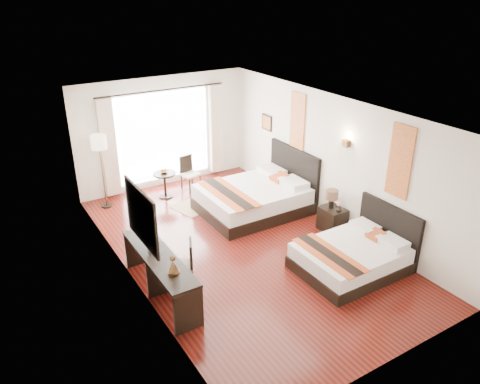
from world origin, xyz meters
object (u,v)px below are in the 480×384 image
nightstand (332,219)px  vase (339,210)px  desk_chair (183,273)px  bed_near (354,255)px  floor_lamp (99,147)px  fruit_bowl (164,172)px  console_desk (160,275)px  side_table (165,185)px  television (146,229)px  window_chair (190,179)px  table_lamp (332,196)px  bed_far (256,197)px

nightstand → vase: (-0.02, -0.18, 0.31)m
vase → desk_chair: desk_chair is taller
bed_near → floor_lamp: size_ratio=1.10×
fruit_bowl → console_desk: bearing=-114.3°
bed_near → side_table: bearing=109.6°
console_desk → side_table: 3.95m
console_desk → vase: bearing=-0.1°
nightstand → television: television is taller
television → desk_chair: size_ratio=0.93×
side_table → fruit_bowl: fruit_bowl is taller
side_table → window_chair: size_ratio=0.74×
console_desk → table_lamp: bearing=3.2°
nightstand → floor_lamp: (-3.77, 3.67, 1.23)m
nightstand → vase: 0.36m
television → window_chair: size_ratio=0.95×
table_lamp → side_table: size_ratio=0.66×
desk_chair → side_table: desk_chair is taller
bed_near → window_chair: 4.97m
bed_far → television: size_ratio=2.89×
table_lamp → console_desk: bearing=-176.8°
television → floor_lamp: 3.34m
bed_near → floor_lamp: 6.00m
console_desk → window_chair: (2.38, 3.73, -0.12)m
floor_lamp → table_lamp: bearing=-44.0°
bed_near → fruit_bowl: bed_near is taller
television → side_table: (1.61, 3.05, -0.67)m
bed_far → console_desk: bed_far is taller
nightstand → television: (-3.97, 0.38, 0.73)m
floor_lamp → fruit_bowl: floor_lamp is taller
console_desk → television: 0.82m
vase → table_lamp: bearing=90.2°
fruit_bowl → window_chair: window_chair is taller
nightstand → window_chair: 3.90m
side_table → nightstand: bearing=-55.4°
table_lamp → side_table: (-2.33, 3.37, -0.47)m
side_table → table_lamp: bearing=-55.3°
table_lamp → television: (-3.94, 0.33, 0.20)m
vase → window_chair: window_chair is taller
fruit_bowl → floor_lamp: bearing=170.2°
nightstand → table_lamp: 0.53m
floor_lamp → window_chair: 2.48m
bed_far → table_lamp: bed_far is taller
bed_near → console_desk: bearing=160.9°
table_lamp → nightstand: bearing=-63.0°
nightstand → side_table: (-2.36, 3.42, 0.06)m
console_desk → side_table: console_desk is taller
window_chair → vase: bearing=10.9°
table_lamp → floor_lamp: 5.25m
table_lamp → desk_chair: table_lamp is taller
television → side_table: 3.51m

